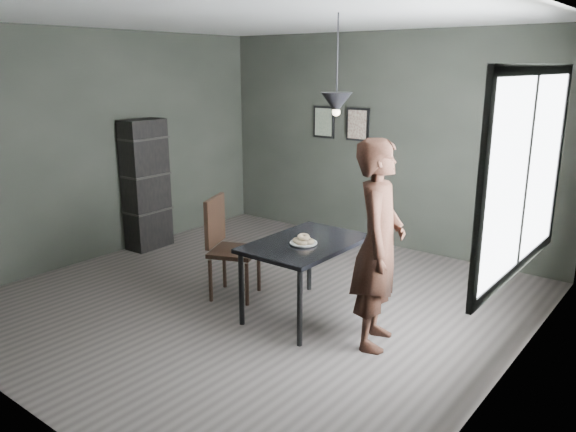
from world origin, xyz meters
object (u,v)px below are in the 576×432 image
Objects in this scene: woman at (378,245)px; cafe_table at (305,249)px; wood_chair at (226,241)px; shelf_unit at (146,185)px; pendant_lamp at (336,103)px; white_plate at (304,244)px.

cafe_table is at bearing 64.47° from woman.
wood_chair is 2.07m from shelf_unit.
wood_chair is 1.89m from pendant_lamp.
pendant_lamp is (1.19, 0.22, 1.45)m from wood_chair.
cafe_table is 0.66× the size of woman.
white_plate is 0.13× the size of shelf_unit.
shelf_unit is (-2.95, 0.51, 0.10)m from white_plate.
shelf_unit is 3.41m from pendant_lamp.
pendant_lamp is (-0.57, 0.18, 1.15)m from woman.
pendant_lamp reaches higher than cafe_table.
woman is 1.06× the size of shelf_unit.
shelf_unit is (-2.92, 0.43, 0.18)m from cafe_table.
woman is 1.30m from pendant_lamp.
wood_chair is 0.62× the size of shelf_unit.
wood_chair is (-0.98, -0.04, -0.15)m from white_plate.
wood_chair is at bearing -169.61° from pendant_lamp.
pendant_lamp is (0.25, 0.10, 1.38)m from cafe_table.
woman is (0.79, -0.00, 0.15)m from white_plate.
shelf_unit is at bearing 141.24° from wood_chair.
shelf_unit is (-1.98, 0.55, 0.25)m from wood_chair.
cafe_table is 1.39× the size of pendant_lamp.
wood_chair reaches higher than white_plate.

